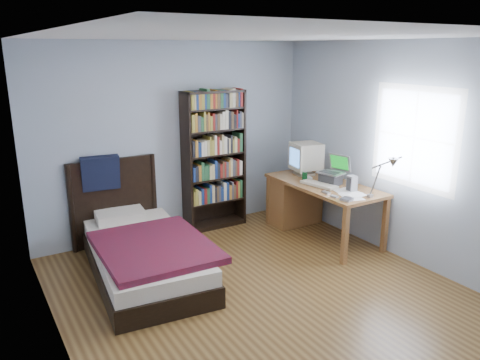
{
  "coord_description": "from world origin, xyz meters",
  "views": [
    {
      "loc": [
        -2.4,
        -3.51,
        2.39
      ],
      "look_at": [
        0.27,
        0.9,
        0.94
      ],
      "focal_mm": 35.0,
      "sensor_mm": 36.0,
      "label": 1
    }
  ],
  "objects": [
    {
      "name": "room",
      "position": [
        0.03,
        -0.0,
        1.25
      ],
      "size": [
        4.2,
        4.24,
        2.5
      ],
      "color": "#583919",
      "rests_on": "ground"
    },
    {
      "name": "desk",
      "position": [
        1.51,
        1.31,
        0.42
      ],
      "size": [
        0.75,
        1.62,
        0.73
      ],
      "color": "brown",
      "rests_on": "floor"
    },
    {
      "name": "crt_monitor",
      "position": [
        1.58,
        1.35,
        0.98
      ],
      "size": [
        0.45,
        0.41,
        0.44
      ],
      "color": "beige",
      "rests_on": "desk"
    },
    {
      "name": "laptop",
      "position": [
        1.57,
        0.79,
        0.84
      ],
      "size": [
        0.36,
        0.35,
        0.37
      ],
      "color": "#2D2D30",
      "rests_on": "desk"
    },
    {
      "name": "desk_lamp",
      "position": [
        1.47,
        -0.21,
        1.19
      ],
      "size": [
        0.22,
        0.48,
        0.57
      ],
      "color": "#99999E",
      "rests_on": "desk"
    },
    {
      "name": "keyboard",
      "position": [
        1.38,
        0.81,
        0.75
      ],
      "size": [
        0.28,
        0.5,
        0.05
      ],
      "primitive_type": "cube",
      "rotation": [
        0.0,
        0.07,
        0.21
      ],
      "color": "beige",
      "rests_on": "desk"
    },
    {
      "name": "speaker",
      "position": [
        1.56,
        0.42,
        0.83
      ],
      "size": [
        0.1,
        0.1,
        0.19
      ],
      "primitive_type": "cube",
      "rotation": [
        0.0,
        0.0,
        -0.07
      ],
      "color": "gray",
      "rests_on": "desk"
    },
    {
      "name": "soda_can",
      "position": [
        1.37,
        1.09,
        0.79
      ],
      "size": [
        0.07,
        0.07,
        0.12
      ],
      "primitive_type": "cylinder",
      "color": "#073919",
      "rests_on": "desk"
    },
    {
      "name": "mouse",
      "position": [
        1.48,
        1.13,
        0.75
      ],
      "size": [
        0.07,
        0.11,
        0.04
      ],
      "primitive_type": "ellipsoid",
      "color": "silver",
      "rests_on": "desk"
    },
    {
      "name": "phone_silver",
      "position": [
        1.24,
        0.51,
        0.74
      ],
      "size": [
        0.06,
        0.11,
        0.02
      ],
      "primitive_type": "cube",
      "rotation": [
        0.0,
        0.0,
        0.01
      ],
      "color": "silver",
      "rests_on": "desk"
    },
    {
      "name": "phone_grey",
      "position": [
        1.22,
        0.35,
        0.74
      ],
      "size": [
        0.06,
        0.1,
        0.02
      ],
      "primitive_type": "cube",
      "rotation": [
        0.0,
        0.0,
        0.21
      ],
      "color": "gray",
      "rests_on": "desk"
    },
    {
      "name": "external_drive",
      "position": [
        1.26,
        0.19,
        0.74
      ],
      "size": [
        0.15,
        0.15,
        0.02
      ],
      "primitive_type": "cube",
      "rotation": [
        0.0,
        0.0,
        0.29
      ],
      "color": "gray",
      "rests_on": "desk"
    },
    {
      "name": "bookshelf",
      "position": [
        0.49,
        1.94,
        0.94
      ],
      "size": [
        0.84,
        0.3,
        1.88
      ],
      "color": "black",
      "rests_on": "floor"
    },
    {
      "name": "bed",
      "position": [
        -0.87,
        1.13,
        0.25
      ],
      "size": [
        1.26,
        2.18,
        1.16
      ],
      "color": "black",
      "rests_on": "floor"
    }
  ]
}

